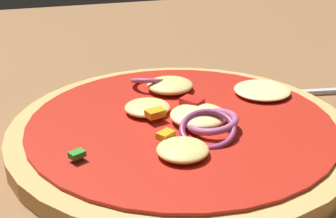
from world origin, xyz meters
TOP-DOWN VIEW (x-y plane):
  - dining_table at (0.00, 0.00)m, footprint 1.42×1.03m
  - pizza at (-0.00, -0.03)m, footprint 0.28×0.28m
  - fork at (0.17, 0.02)m, footprint 0.19×0.04m

SIDE VIEW (x-z plane):
  - dining_table at x=0.00m, z-range 0.00..0.04m
  - fork at x=0.17m, z-range 0.04..0.04m
  - pizza at x=0.00m, z-range 0.03..0.06m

